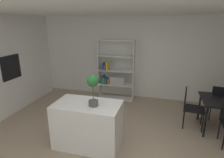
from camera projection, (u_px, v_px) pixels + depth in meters
ground_plane at (112, 155)px, 3.48m from camera, size 10.17×10.17×0.00m
ceiling_slab at (112, 6)px, 2.73m from camera, size 7.39×6.15×0.06m
back_partition at (137, 58)px, 5.91m from camera, size 7.39×0.06×2.55m
built_in_oven at (11, 67)px, 4.81m from camera, size 0.06×0.60×0.62m
kitchen_island at (88, 124)px, 3.66m from camera, size 1.26×0.73×0.89m
potted_plant_on_island at (93, 87)px, 3.34m from camera, size 0.21×0.21×0.58m
open_bookshelf at (115, 74)px, 5.84m from camera, size 1.11×0.33×1.86m
dining_chair_far at (220, 100)px, 4.55m from camera, size 0.47×0.46×0.91m
dining_chair_island_side at (190, 105)px, 4.31m from camera, size 0.50×0.49×0.90m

